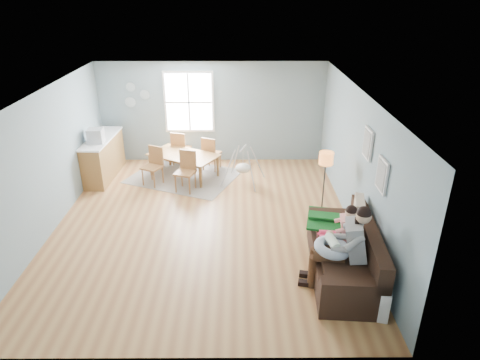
{
  "coord_description": "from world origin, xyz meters",
  "views": [
    {
      "loc": [
        0.7,
        -7.64,
        4.5
      ],
      "look_at": [
        0.73,
        -0.05,
        1.0
      ],
      "focal_mm": 32.0,
      "sensor_mm": 36.0,
      "label": 1
    }
  ],
  "objects_px": {
    "toddler": "(343,226)",
    "dining_table": "(183,166)",
    "father": "(344,244)",
    "chair_sw": "(154,163)",
    "storage_cube": "(373,300)",
    "chair_se": "(186,168)",
    "counter": "(103,157)",
    "baby_swing": "(243,168)",
    "sofa": "(347,257)",
    "monitor": "(95,136)",
    "floor_lamp": "(326,164)",
    "chair_nw": "(180,147)",
    "chair_ne": "(210,152)"
  },
  "relations": [
    {
      "from": "father",
      "to": "chair_se",
      "type": "xyz_separation_m",
      "value": [
        -2.87,
        3.61,
        -0.24
      ]
    },
    {
      "from": "storage_cube",
      "to": "baby_swing",
      "type": "distance_m",
      "value": 4.98
    },
    {
      "from": "toddler",
      "to": "monitor",
      "type": "distance_m",
      "value": 6.24
    },
    {
      "from": "floor_lamp",
      "to": "chair_se",
      "type": "relative_size",
      "value": 1.48
    },
    {
      "from": "toddler",
      "to": "dining_table",
      "type": "relative_size",
      "value": 0.57
    },
    {
      "from": "toddler",
      "to": "chair_ne",
      "type": "bearing_deg",
      "value": 120.45
    },
    {
      "from": "floor_lamp",
      "to": "storage_cube",
      "type": "height_order",
      "value": "floor_lamp"
    },
    {
      "from": "father",
      "to": "monitor",
      "type": "bearing_deg",
      "value": 141.31
    },
    {
      "from": "baby_swing",
      "to": "sofa",
      "type": "bearing_deg",
      "value": -64.96
    },
    {
      "from": "sofa",
      "to": "chair_ne",
      "type": "height_order",
      "value": "sofa"
    },
    {
      "from": "father",
      "to": "chair_se",
      "type": "distance_m",
      "value": 4.62
    },
    {
      "from": "father",
      "to": "chair_se",
      "type": "height_order",
      "value": "father"
    },
    {
      "from": "counter",
      "to": "father",
      "type": "bearing_deg",
      "value": -41.05
    },
    {
      "from": "counter",
      "to": "chair_ne",
      "type": "bearing_deg",
      "value": 7.67
    },
    {
      "from": "monitor",
      "to": "baby_swing",
      "type": "distance_m",
      "value": 3.6
    },
    {
      "from": "toddler",
      "to": "dining_table",
      "type": "bearing_deg",
      "value": 129.45
    },
    {
      "from": "dining_table",
      "to": "counter",
      "type": "distance_m",
      "value": 2.02
    },
    {
      "from": "father",
      "to": "toddler",
      "type": "xyz_separation_m",
      "value": [
        0.1,
        0.54,
        0.0
      ]
    },
    {
      "from": "chair_ne",
      "to": "counter",
      "type": "relative_size",
      "value": 0.49
    },
    {
      "from": "toddler",
      "to": "baby_swing",
      "type": "bearing_deg",
      "value": 115.53
    },
    {
      "from": "father",
      "to": "counter",
      "type": "xyz_separation_m",
      "value": [
        -5.05,
        4.4,
        -0.27
      ]
    },
    {
      "from": "monitor",
      "to": "floor_lamp",
      "type": "bearing_deg",
      "value": -18.39
    },
    {
      "from": "storage_cube",
      "to": "chair_se",
      "type": "xyz_separation_m",
      "value": [
        -3.21,
        4.26,
        0.31
      ]
    },
    {
      "from": "sofa",
      "to": "baby_swing",
      "type": "bearing_deg",
      "value": 115.04
    },
    {
      "from": "sofa",
      "to": "toddler",
      "type": "relative_size",
      "value": 2.44
    },
    {
      "from": "chair_nw",
      "to": "storage_cube",
      "type": "bearing_deg",
      "value": -58.29
    },
    {
      "from": "baby_swing",
      "to": "chair_se",
      "type": "bearing_deg",
      "value": -165.23
    },
    {
      "from": "toddler",
      "to": "floor_lamp",
      "type": "height_order",
      "value": "floor_lamp"
    },
    {
      "from": "dining_table",
      "to": "baby_swing",
      "type": "xyz_separation_m",
      "value": [
        1.51,
        -0.39,
        0.11
      ]
    },
    {
      "from": "chair_nw",
      "to": "baby_swing",
      "type": "bearing_deg",
      "value": -34.28
    },
    {
      "from": "father",
      "to": "chair_sw",
      "type": "height_order",
      "value": "father"
    },
    {
      "from": "chair_ne",
      "to": "sofa",
      "type": "bearing_deg",
      "value": -60.16
    },
    {
      "from": "dining_table",
      "to": "chair_nw",
      "type": "relative_size",
      "value": 1.8
    },
    {
      "from": "toddler",
      "to": "chair_nw",
      "type": "bearing_deg",
      "value": 125.94
    },
    {
      "from": "counter",
      "to": "monitor",
      "type": "relative_size",
      "value": 5.06
    },
    {
      "from": "dining_table",
      "to": "counter",
      "type": "height_order",
      "value": "counter"
    },
    {
      "from": "sofa",
      "to": "baby_swing",
      "type": "relative_size",
      "value": 2.08
    },
    {
      "from": "father",
      "to": "counter",
      "type": "distance_m",
      "value": 6.7
    },
    {
      "from": "storage_cube",
      "to": "father",
      "type": "bearing_deg",
      "value": 117.96
    },
    {
      "from": "father",
      "to": "dining_table",
      "type": "distance_m",
      "value": 5.34
    },
    {
      "from": "chair_nw",
      "to": "monitor",
      "type": "distance_m",
      "value": 2.23
    },
    {
      "from": "father",
      "to": "chair_sw",
      "type": "bearing_deg",
      "value": 133.07
    },
    {
      "from": "chair_se",
      "to": "baby_swing",
      "type": "xyz_separation_m",
      "value": [
        1.34,
        0.35,
        -0.14
      ]
    },
    {
      "from": "dining_table",
      "to": "counter",
      "type": "xyz_separation_m",
      "value": [
        -2.01,
        0.04,
        0.23
      ]
    },
    {
      "from": "chair_sw",
      "to": "chair_se",
      "type": "height_order",
      "value": "chair_se"
    },
    {
      "from": "toddler",
      "to": "baby_swing",
      "type": "distance_m",
      "value": 3.82
    },
    {
      "from": "chair_ne",
      "to": "baby_swing",
      "type": "height_order",
      "value": "baby_swing"
    },
    {
      "from": "counter",
      "to": "baby_swing",
      "type": "height_order",
      "value": "counter"
    },
    {
      "from": "chair_nw",
      "to": "baby_swing",
      "type": "height_order",
      "value": "chair_nw"
    },
    {
      "from": "chair_se",
      "to": "toddler",
      "type": "bearing_deg",
      "value": -45.95
    }
  ]
}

